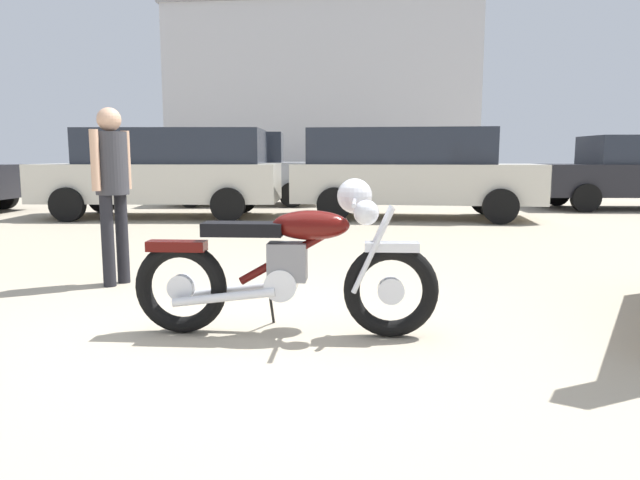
# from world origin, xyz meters

# --- Properties ---
(ground_plane) EXTENTS (80.00, 80.00, 0.00)m
(ground_plane) POSITION_xyz_m (0.00, 0.00, 0.00)
(ground_plane) COLOR tan
(vintage_motorcycle) EXTENTS (2.08, 0.74, 1.07)m
(vintage_motorcycle) POSITION_xyz_m (0.29, 0.03, 0.49)
(vintage_motorcycle) COLOR black
(vintage_motorcycle) RESTS_ON ground_plane
(bystander) EXTENTS (0.30, 0.43, 1.66)m
(bystander) POSITION_xyz_m (-1.60, 1.42, 1.02)
(bystander) COLOR black
(bystander) RESTS_ON ground_plane
(dark_sedan_left) EXTENTS (4.06, 2.17, 1.78)m
(dark_sedan_left) POSITION_xyz_m (-2.45, 10.53, 0.92)
(dark_sedan_left) COLOR black
(dark_sedan_left) RESTS_ON ground_plane
(blue_hatchback_right) EXTENTS (4.82, 2.23, 1.74)m
(blue_hatchback_right) POSITION_xyz_m (-3.29, 7.50, 0.94)
(blue_hatchback_right) COLOR black
(blue_hatchback_right) RESTS_ON ground_plane
(pale_sedan_back) EXTENTS (4.29, 2.11, 1.67)m
(pale_sedan_back) POSITION_xyz_m (6.75, 10.21, 0.84)
(pale_sedan_back) COLOR black
(pale_sedan_back) RESTS_ON ground_plane
(silver_sedan_mid) EXTENTS (4.77, 2.13, 1.74)m
(silver_sedan_mid) POSITION_xyz_m (1.54, 7.78, 0.94)
(silver_sedan_mid) COLOR black
(silver_sedan_mid) RESTS_ON ground_plane
(industrial_building) EXTENTS (17.77, 13.02, 20.73)m
(industrial_building) POSITION_xyz_m (-2.10, 34.50, 5.05)
(industrial_building) COLOR #B2B2B7
(industrial_building) RESTS_ON ground_plane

